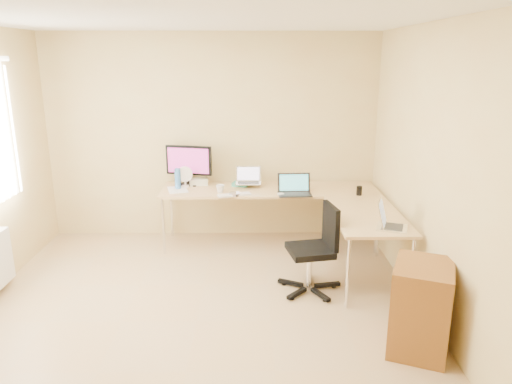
{
  "coord_description": "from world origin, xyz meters",
  "views": [
    {
      "loc": [
        0.5,
        -3.84,
        2.3
      ],
      "look_at": [
        0.55,
        1.1,
        0.9
      ],
      "focal_mm": 33.61,
      "sensor_mm": 36.0,
      "label": 1
    }
  ],
  "objects_px": {
    "desk_fan": "(185,178)",
    "office_chair": "(310,244)",
    "laptop_return": "(393,217)",
    "cabinet": "(421,308)",
    "desk_main": "(269,217)",
    "keyboard": "(234,195)",
    "desk_return": "(365,247)",
    "water_bottle": "(178,179)",
    "mug": "(220,189)",
    "laptop_black": "(295,185)",
    "monitor": "(189,165)",
    "laptop_center": "(248,176)"
  },
  "relations": [
    {
      "from": "desk_main",
      "to": "water_bottle",
      "type": "relative_size",
      "value": 10.22
    },
    {
      "from": "monitor",
      "to": "water_bottle",
      "type": "xyz_separation_m",
      "value": [
        -0.12,
        -0.2,
        -0.12
      ]
    },
    {
      "from": "laptop_black",
      "to": "office_chair",
      "type": "xyz_separation_m",
      "value": [
        0.07,
        -0.98,
        -0.35
      ]
    },
    {
      "from": "desk_fan",
      "to": "cabinet",
      "type": "height_order",
      "value": "desk_fan"
    },
    {
      "from": "keyboard",
      "to": "water_bottle",
      "type": "xyz_separation_m",
      "value": [
        -0.7,
        0.3,
        0.12
      ]
    },
    {
      "from": "laptop_center",
      "to": "laptop_black",
      "type": "relative_size",
      "value": 0.81
    },
    {
      "from": "office_chair",
      "to": "mug",
      "type": "bearing_deg",
      "value": 120.76
    },
    {
      "from": "water_bottle",
      "to": "cabinet",
      "type": "xyz_separation_m",
      "value": [
        2.25,
        -2.28,
        -0.5
      ]
    },
    {
      "from": "laptop_center",
      "to": "desk_fan",
      "type": "relative_size",
      "value": 1.28
    },
    {
      "from": "office_chair",
      "to": "monitor",
      "type": "bearing_deg",
      "value": 122.46
    },
    {
      "from": "desk_main",
      "to": "keyboard",
      "type": "xyz_separation_m",
      "value": [
        -0.43,
        -0.3,
        0.37
      ]
    },
    {
      "from": "desk_fan",
      "to": "office_chair",
      "type": "bearing_deg",
      "value": -54.37
    },
    {
      "from": "desk_main",
      "to": "mug",
      "type": "relative_size",
      "value": 26.16
    },
    {
      "from": "desk_main",
      "to": "keyboard",
      "type": "bearing_deg",
      "value": -145.05
    },
    {
      "from": "desk_main",
      "to": "monitor",
      "type": "height_order",
      "value": "monitor"
    },
    {
      "from": "keyboard",
      "to": "office_chair",
      "type": "height_order",
      "value": "office_chair"
    },
    {
      "from": "desk_main",
      "to": "desk_fan",
      "type": "height_order",
      "value": "desk_fan"
    },
    {
      "from": "monitor",
      "to": "office_chair",
      "type": "bearing_deg",
      "value": -33.8
    },
    {
      "from": "laptop_black",
      "to": "water_bottle",
      "type": "distance_m",
      "value": 1.44
    },
    {
      "from": "cabinet",
      "to": "office_chair",
      "type": "bearing_deg",
      "value": 149.11
    },
    {
      "from": "water_bottle",
      "to": "desk_return",
      "type": "bearing_deg",
      "value": -25.54
    },
    {
      "from": "desk_main",
      "to": "desk_return",
      "type": "bearing_deg",
      "value": -45.73
    },
    {
      "from": "mug",
      "to": "cabinet",
      "type": "relative_size",
      "value": 0.13
    },
    {
      "from": "water_bottle",
      "to": "monitor",
      "type": "bearing_deg",
      "value": 59.06
    },
    {
      "from": "mug",
      "to": "cabinet",
      "type": "height_order",
      "value": "mug"
    },
    {
      "from": "laptop_return",
      "to": "cabinet",
      "type": "height_order",
      "value": "laptop_return"
    },
    {
      "from": "desk_return",
      "to": "cabinet",
      "type": "xyz_separation_m",
      "value": [
        0.15,
        -1.28,
        -0.01
      ]
    },
    {
      "from": "keyboard",
      "to": "cabinet",
      "type": "xyz_separation_m",
      "value": [
        1.55,
        -1.98,
        -0.38
      ]
    },
    {
      "from": "desk_return",
      "to": "laptop_return",
      "type": "bearing_deg",
      "value": -72.29
    },
    {
      "from": "desk_main",
      "to": "laptop_return",
      "type": "distance_m",
      "value": 1.87
    },
    {
      "from": "desk_return",
      "to": "monitor",
      "type": "xyz_separation_m",
      "value": [
        -1.98,
        1.2,
        0.62
      ]
    },
    {
      "from": "desk_main",
      "to": "keyboard",
      "type": "height_order",
      "value": "keyboard"
    },
    {
      "from": "laptop_center",
      "to": "laptop_return",
      "type": "xyz_separation_m",
      "value": [
        1.37,
        -1.52,
        -0.04
      ]
    },
    {
      "from": "laptop_center",
      "to": "laptop_return",
      "type": "height_order",
      "value": "laptop_center"
    },
    {
      "from": "desk_main",
      "to": "laptop_black",
      "type": "height_order",
      "value": "laptop_black"
    },
    {
      "from": "cabinet",
      "to": "monitor",
      "type": "bearing_deg",
      "value": 153.04
    },
    {
      "from": "desk_main",
      "to": "laptop_return",
      "type": "bearing_deg",
      "value": -52.09
    },
    {
      "from": "desk_return",
      "to": "mug",
      "type": "distance_m",
      "value": 1.82
    },
    {
      "from": "desk_return",
      "to": "office_chair",
      "type": "xyz_separation_m",
      "value": [
        -0.62,
        -0.25,
        0.14
      ]
    },
    {
      "from": "desk_main",
      "to": "cabinet",
      "type": "height_order",
      "value": "cabinet"
    },
    {
      "from": "mug",
      "to": "office_chair",
      "type": "distance_m",
      "value": 1.47
    },
    {
      "from": "desk_return",
      "to": "laptop_center",
      "type": "height_order",
      "value": "laptop_center"
    },
    {
      "from": "laptop_black",
      "to": "desk_fan",
      "type": "bearing_deg",
      "value": 162.4
    },
    {
      "from": "laptop_black",
      "to": "water_bottle",
      "type": "height_order",
      "value": "water_bottle"
    },
    {
      "from": "cabinet",
      "to": "desk_main",
      "type": "bearing_deg",
      "value": 138.58
    },
    {
      "from": "keyboard",
      "to": "office_chair",
      "type": "bearing_deg",
      "value": -69.05
    },
    {
      "from": "monitor",
      "to": "laptop_center",
      "type": "relative_size",
      "value": 1.88
    },
    {
      "from": "desk_return",
      "to": "water_bottle",
      "type": "relative_size",
      "value": 5.01
    },
    {
      "from": "desk_return",
      "to": "laptop_return",
      "type": "relative_size",
      "value": 4.01
    },
    {
      "from": "desk_main",
      "to": "office_chair",
      "type": "bearing_deg",
      "value": -74.01
    }
  ]
}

